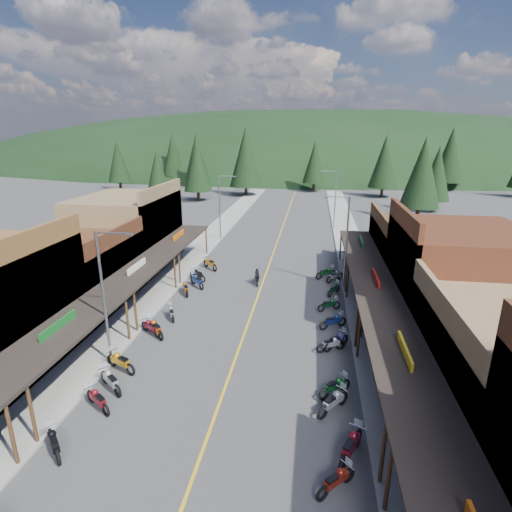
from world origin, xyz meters
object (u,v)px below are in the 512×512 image
at_px(bike_east_3, 351,445).
at_px(bike_east_11, 335,275).
at_px(bike_west_11, 197,274).
at_px(rider_on_bike, 257,277).
at_px(shop_east_3, 418,252).
at_px(pedestrian_east_b, 345,252).
at_px(bike_west_2, 54,442).
at_px(bike_east_8, 333,320).
at_px(pine_5, 450,155).
at_px(pedestrian_east_a, 361,323).
at_px(pine_2, 246,157).
at_px(streetlight_1, 221,205).
at_px(pine_9, 437,173).
at_px(shop_west_2, 76,273).
at_px(streetlight_3, 334,197).
at_px(bike_east_10, 334,289).
at_px(streetlight_2, 345,238).
at_px(bike_east_7, 336,340).
at_px(pine_4, 385,161).
at_px(bike_west_6, 155,327).
at_px(bike_east_4, 333,401).
at_px(bike_east_2, 336,479).
at_px(bike_east_12, 326,272).
at_px(bike_west_7, 151,326).
at_px(shop_west_3, 129,231).
at_px(pine_3, 314,162).
at_px(bike_west_9, 185,288).
at_px(bike_west_10, 197,280).
at_px(bike_west_4, 110,379).
at_px(pine_11, 422,172).
at_px(pine_10, 197,165).
at_px(pine_7, 173,155).
at_px(bike_west_12, 210,263).
at_px(bike_east_6, 331,343).
at_px(streetlight_0, 105,293).
at_px(pine_8, 158,175).
at_px(bike_east_9, 329,304).
at_px(bike_west_5, 120,361).
at_px(bike_east_5, 335,385).
at_px(shop_east_2, 454,279).
at_px(pine_1, 196,156).

distance_m(bike_east_3, bike_east_11, 20.68).
distance_m(bike_west_11, rider_on_bike, 5.52).
bearing_deg(shop_east_3, pedestrian_east_b, 145.38).
xyz_separation_m(bike_west_2, bike_east_8, (12.01, 13.06, -0.00)).
xyz_separation_m(pine_5, rider_on_bike, (-34.43, -64.15, -7.39)).
bearing_deg(pedestrian_east_a, bike_west_11, -128.85).
bearing_deg(pine_2, streetlight_1, -85.16).
bearing_deg(pine_9, shop_west_2, -131.09).
bearing_deg(pedestrian_east_b, streetlight_3, -112.26).
height_order(bike_west_11, bike_east_10, bike_west_11).
bearing_deg(streetlight_2, bike_east_7, -95.20).
relative_size(pine_2, pine_4, 1.12).
distance_m(bike_west_6, bike_east_8, 12.00).
height_order(pine_5, bike_east_4, pine_5).
height_order(bike_east_2, bike_east_12, bike_east_12).
bearing_deg(bike_west_7, pine_2, 37.78).
height_order(shop_west_3, bike_west_6, shop_west_3).
distance_m(pine_3, pedestrian_east_b, 50.90).
bearing_deg(bike_west_9, bike_west_6, -114.97).
distance_m(shop_west_3, bike_west_10, 10.08).
height_order(streetlight_2, rider_on_bike, streetlight_2).
xyz_separation_m(pine_5, pedestrian_east_b, (-26.37, -56.47, -6.99)).
xyz_separation_m(pine_2, bike_west_4, (4.14, -66.39, -7.35)).
xyz_separation_m(pine_9, bike_west_4, (-29.86, -53.39, -5.74)).
bearing_deg(pine_11, pine_10, 162.47).
relative_size(pine_7, bike_east_12, 5.79).
xyz_separation_m(shop_west_3, bike_east_8, (19.68, -11.01, -2.93)).
height_order(pine_2, bike_west_2, pine_2).
height_order(bike_west_12, bike_east_12, bike_west_12).
xyz_separation_m(bike_east_6, bike_east_7, (0.33, 0.40, 0.05)).
relative_size(streetlight_2, bike_west_6, 3.62).
distance_m(streetlight_0, bike_east_6, 13.60).
distance_m(shop_west_2, pine_4, 66.55).
distance_m(pine_8, bike_west_12, 33.69).
xyz_separation_m(streetlight_2, pedestrian_east_b, (0.68, 7.53, -3.46)).
bearing_deg(bike_east_9, bike_east_11, 142.61).
height_order(pine_7, bike_west_11, pine_7).
distance_m(bike_west_5, bike_east_5, 11.89).
distance_m(pine_5, bike_west_9, 78.69).
bearing_deg(bike_east_5, bike_west_4, -123.77).
bearing_deg(pine_5, shop_east_2, -106.04).
xyz_separation_m(bike_east_4, bike_east_6, (0.09, 5.64, -0.08)).
relative_size(streetlight_1, pine_2, 0.57).
xyz_separation_m(shop_west_2, bike_east_5, (19.46, -8.83, -1.96)).
distance_m(streetlight_1, pine_8, 23.51).
xyz_separation_m(bike_west_4, bike_west_7, (-0.30, 6.05, -0.05)).
height_order(pine_2, pine_11, pine_2).
height_order(shop_east_2, pine_1, pine_1).
bearing_deg(bike_west_2, pine_2, 48.69).
bearing_deg(bike_west_5, streetlight_1, 27.16).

